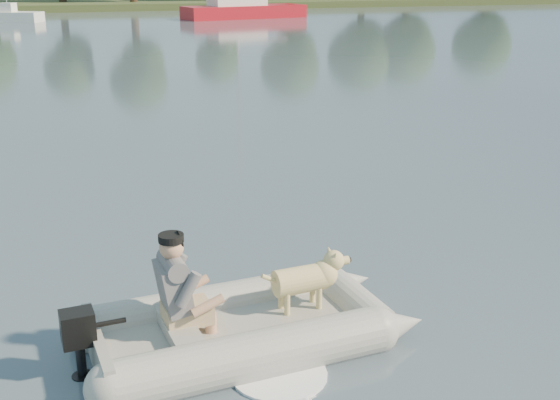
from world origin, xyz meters
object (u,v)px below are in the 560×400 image
object	(u,v)px
sailboat	(243,11)
dog	(300,284)
dinghy	(245,290)
motorboat	(10,9)
man	(175,283)

from	to	relation	value
sailboat	dog	bearing A→B (deg)	-115.11
dinghy	sailboat	size ratio (longest dim) A/B	0.37
motorboat	dinghy	bearing A→B (deg)	-58.94
man	dog	world-z (taller)	man
dog	motorboat	size ratio (longest dim) A/B	0.21
dinghy	motorboat	world-z (taller)	motorboat
dinghy	motorboat	size ratio (longest dim) A/B	1.04
sailboat	man	bearing A→B (deg)	-116.65
man	dinghy	bearing A→B (deg)	-4.24
dog	motorboat	world-z (taller)	motorboat
man	sailboat	xyz separation A→B (m)	(11.68, 45.84, -0.23)
man	motorboat	distance (m)	47.15
dog	sailboat	bearing A→B (deg)	70.75
motorboat	sailboat	size ratio (longest dim) A/B	0.35
dinghy	sailboat	bearing A→B (deg)	70.03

